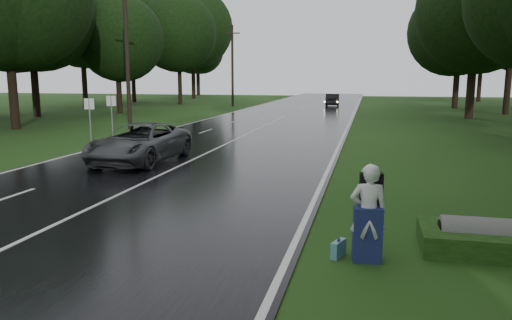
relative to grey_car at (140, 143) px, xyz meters
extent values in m
plane|color=#214414|center=(1.95, -8.57, -0.83)|extent=(160.00, 160.00, 0.00)
cube|color=black|center=(1.95, 11.43, -0.81)|extent=(12.00, 140.00, 0.04)
cube|color=silver|center=(1.95, 11.43, -0.79)|extent=(0.12, 140.00, 0.01)
imported|color=#48494C|center=(0.00, 0.00, 0.00)|extent=(2.74, 5.75, 1.58)
imported|color=black|center=(4.90, 39.93, -0.06)|extent=(1.81, 4.50, 1.45)
imported|color=silver|center=(9.25, -9.08, 0.13)|extent=(0.76, 0.55, 1.93)
cube|color=navy|center=(9.25, -9.08, -0.29)|extent=(0.58, 0.43, 1.08)
cube|color=black|center=(9.29, -8.80, 0.56)|extent=(0.46, 0.29, 0.62)
cube|color=teal|center=(8.70, -8.98, -0.66)|extent=(0.29, 0.49, 0.33)
cylinder|color=slate|center=(11.43, -7.96, -0.83)|extent=(1.42, 0.71, 0.71)
camera|label=1|loc=(9.20, -18.38, 2.73)|focal=34.28mm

